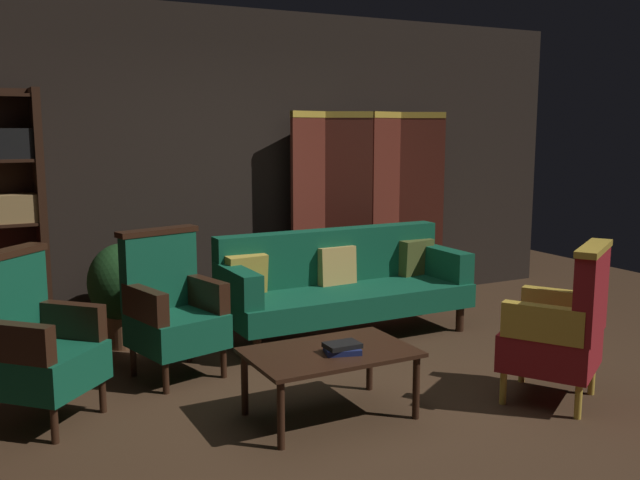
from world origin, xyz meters
name	(u,v)px	position (x,y,z in m)	size (l,w,h in m)	color
ground_plane	(377,403)	(0.00, 0.00, 0.00)	(10.00, 10.00, 0.00)	#3D2819
back_wall	(237,166)	(0.00, 2.45, 1.40)	(7.20, 0.10, 2.80)	black
folding_screen	(367,207)	(1.25, 2.21, 0.99)	(1.69, 0.26, 1.90)	#5B2319
velvet_couch	(342,282)	(0.55, 1.45, 0.45)	(2.12, 0.78, 0.88)	black
coffee_table	(330,358)	(-0.37, -0.04, 0.37)	(1.00, 0.64, 0.42)	black
armchair_gilt_accent	(562,328)	(1.06, -0.51, 0.49)	(0.80, 0.80, 1.04)	gold
armchair_wing_left	(34,343)	(-1.97, 0.71, 0.49)	(0.82, 0.82, 1.04)	black
armchair_wing_right	(172,308)	(-1.01, 1.13, 0.49)	(0.70, 0.70, 1.04)	black
potted_plant	(123,287)	(-1.18, 1.97, 0.49)	(0.55, 0.55, 0.84)	brown
book_navy_cloth	(342,350)	(-0.33, -0.12, 0.44)	(0.21, 0.16, 0.03)	navy
book_black_cloth	(342,345)	(-0.33, -0.12, 0.47)	(0.21, 0.14, 0.03)	black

